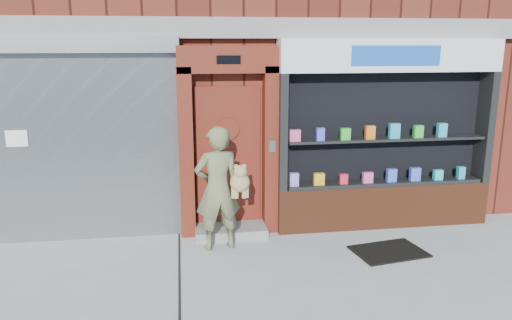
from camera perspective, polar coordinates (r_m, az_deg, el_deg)
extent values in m
plane|color=#9E9E99|center=(6.48, 5.51, -13.78)|extent=(80.00, 80.00, 0.00)
cube|color=gray|center=(7.65, 2.44, 14.84)|extent=(12.00, 0.16, 0.30)
cube|color=gray|center=(7.83, -19.80, 1.15)|extent=(3.00, 0.10, 2.80)
cube|color=slate|center=(7.62, -20.80, 12.29)|extent=(3.10, 0.30, 0.24)
cube|color=white|center=(7.93, -25.68, 2.23)|extent=(0.30, 0.01, 0.24)
cube|color=#52180E|center=(7.63, -7.99, 0.73)|extent=(0.22, 0.28, 2.60)
cube|color=#52180E|center=(7.75, 1.67, 1.05)|extent=(0.22, 0.28, 2.60)
cube|color=#52180E|center=(7.48, -3.26, 11.42)|extent=(1.50, 0.28, 0.40)
cube|color=black|center=(7.33, -3.15, 11.38)|extent=(0.35, 0.01, 0.12)
cube|color=maroon|center=(7.79, -3.20, 0.35)|extent=(1.00, 0.06, 2.20)
cylinder|color=black|center=(7.66, -3.21, 3.56)|extent=(0.28, 0.02, 0.28)
cylinder|color=#52180E|center=(7.65, -3.20, 3.55)|extent=(0.34, 0.02, 0.34)
cube|color=gray|center=(7.86, -2.90, -8.11)|extent=(1.10, 0.55, 0.15)
cube|color=slate|center=(7.58, 1.87, 1.55)|extent=(0.10, 0.02, 0.18)
cube|color=brown|center=(8.46, 14.17, -4.96)|extent=(3.50, 0.40, 0.70)
cube|color=black|center=(7.66, 2.94, 3.18)|extent=(0.12, 0.40, 1.80)
cube|color=black|center=(8.97, 24.66, 3.47)|extent=(0.12, 0.40, 1.80)
cube|color=black|center=(8.33, 14.17, 3.62)|extent=(3.30, 0.03, 1.80)
cube|color=black|center=(8.35, 14.31, -2.49)|extent=(3.20, 0.36, 0.06)
cube|color=black|center=(8.19, 14.60, 2.37)|extent=(3.20, 0.36, 0.04)
cube|color=white|center=(8.06, 15.15, 11.48)|extent=(3.50, 0.40, 0.50)
cube|color=#174CB3|center=(7.87, 15.75, 11.41)|extent=(1.40, 0.01, 0.30)
cube|color=#9773CF|center=(7.79, 4.37, -2.23)|extent=(0.14, 0.09, 0.21)
cube|color=#F3A919|center=(7.89, 7.20, -2.17)|extent=(0.17, 0.09, 0.19)
cube|color=red|center=(8.01, 9.95, -2.13)|extent=(0.13, 0.09, 0.16)
cube|color=#E64C8E|center=(8.14, 12.63, -1.96)|extent=(0.16, 0.09, 0.17)
cube|color=blue|center=(8.29, 15.22, -1.69)|extent=(0.15, 0.09, 0.21)
cube|color=blue|center=(8.45, 17.70, -1.55)|extent=(0.16, 0.09, 0.22)
cube|color=#28BEC9|center=(8.64, 20.07, -1.59)|extent=(0.14, 0.09, 0.16)
cube|color=teal|center=(8.84, 22.36, -1.35)|extent=(0.11, 0.09, 0.20)
cube|color=#E34B75|center=(7.63, 4.46, 2.81)|extent=(0.17, 0.09, 0.18)
cube|color=blue|center=(7.73, 7.35, 2.95)|extent=(0.12, 0.09, 0.20)
cube|color=green|center=(7.85, 10.16, 2.95)|extent=(0.15, 0.09, 0.18)
cube|color=orange|center=(7.98, 12.89, 3.10)|extent=(0.15, 0.09, 0.21)
cube|color=#279AC6|center=(8.14, 15.53, 3.23)|extent=(0.16, 0.09, 0.24)
cube|color=green|center=(8.31, 18.04, 3.12)|extent=(0.15, 0.09, 0.20)
cube|color=#25A4B9|center=(8.49, 20.46, 3.23)|extent=(0.14, 0.09, 0.22)
imported|color=#6A6C47|center=(7.15, -4.41, -3.27)|extent=(0.72, 0.53, 1.82)
sphere|color=#A38751|center=(7.07, -1.85, -2.57)|extent=(0.28, 0.28, 0.28)
sphere|color=#A38751|center=(6.98, -1.82, -1.34)|extent=(0.19, 0.19, 0.19)
sphere|color=#A38751|center=(6.96, -2.28, -0.75)|extent=(0.07, 0.07, 0.07)
sphere|color=#A38751|center=(6.97, -1.36, -0.72)|extent=(0.07, 0.07, 0.07)
cylinder|color=#A38751|center=(7.10, -2.60, -3.70)|extent=(0.07, 0.07, 0.17)
cylinder|color=#A38751|center=(7.12, -1.09, -3.63)|extent=(0.07, 0.07, 0.17)
cylinder|color=#A38751|center=(7.09, -2.28, -3.73)|extent=(0.07, 0.07, 0.17)
cylinder|color=#A38751|center=(7.10, -1.37, -3.69)|extent=(0.07, 0.07, 0.17)
cube|color=black|center=(7.54, 14.93, -10.06)|extent=(1.09, 0.85, 0.02)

